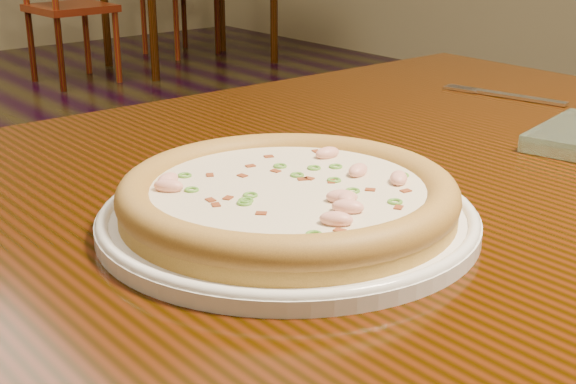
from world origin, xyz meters
TOP-DOWN VIEW (x-y plane):
  - hero_table at (-0.01, -0.76)m, footprint 1.20×0.80m
  - plate at (-0.13, -0.81)m, footprint 0.31×0.31m
  - pizza at (-0.13, -0.82)m, footprint 0.27×0.27m
  - fork at (0.39, -0.65)m, footprint 0.05×0.18m
  - chair_c at (1.43, 3.15)m, footprint 0.44×0.44m

SIDE VIEW (x-z plane):
  - chair_c at x=1.43m, z-range -0.04..0.91m
  - hero_table at x=-0.01m, z-range 0.28..1.03m
  - fork at x=0.39m, z-range 0.75..0.75m
  - plate at x=-0.13m, z-range 0.75..0.77m
  - pizza at x=-0.13m, z-range 0.76..0.79m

